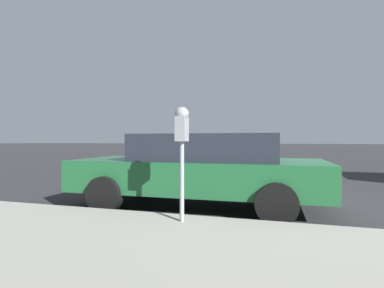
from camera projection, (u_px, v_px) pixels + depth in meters
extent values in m
plane|color=#2B2B2D|center=(258.00, 200.00, 6.31)|extent=(220.00, 220.00, 0.00)
cylinder|color=gray|center=(182.00, 181.00, 4.08)|extent=(0.06, 0.06, 1.09)
cube|color=gray|center=(182.00, 129.00, 4.07)|extent=(0.20, 0.14, 0.34)
sphere|color=gray|center=(182.00, 114.00, 4.06)|extent=(0.19, 0.19, 0.19)
cube|color=gold|center=(184.00, 132.00, 4.17)|extent=(0.01, 0.11, 0.12)
cube|color=black|center=(184.00, 124.00, 4.17)|extent=(0.01, 0.10, 0.08)
cube|color=#1E5B33|center=(198.00, 175.00, 5.74)|extent=(2.00, 4.68, 0.57)
cube|color=#232833|center=(208.00, 147.00, 5.68)|extent=(1.73, 2.64, 0.49)
cylinder|color=black|center=(105.00, 195.00, 5.20)|extent=(0.23, 0.64, 0.64)
cylinder|color=black|center=(149.00, 180.00, 7.04)|extent=(0.23, 0.64, 0.64)
cylinder|color=black|center=(277.00, 204.00, 4.44)|extent=(0.23, 0.64, 0.64)
cylinder|color=black|center=(276.00, 185.00, 6.28)|extent=(0.23, 0.64, 0.64)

